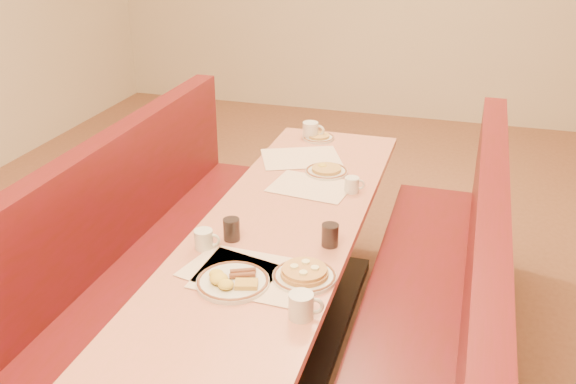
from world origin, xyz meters
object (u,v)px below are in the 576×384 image
(coffee_mug_a, at_px, (302,305))
(soda_tumbler_near, at_px, (232,229))
(pancake_plate, at_px, (304,274))
(eggs_plate, at_px, (232,281))
(coffee_mug_d, at_px, (311,130))
(booth_left, at_px, (144,271))
(diner_table, at_px, (281,292))
(coffee_mug_b, at_px, (205,239))
(soda_tumbler_mid, at_px, (330,235))
(booth_right, at_px, (437,320))
(coffee_mug_c, at_px, (352,184))

(coffee_mug_a, relative_size, soda_tumbler_near, 1.27)
(pancake_plate, relative_size, eggs_plate, 0.89)
(coffee_mug_d, bearing_deg, soda_tumbler_near, -100.83)
(booth_left, xyz_separation_m, coffee_mug_d, (0.58, 1.10, 0.44))
(diner_table, distance_m, coffee_mug_b, 0.58)
(coffee_mug_a, bearing_deg, soda_tumbler_mid, 78.48)
(booth_right, relative_size, coffee_mug_b, 22.55)
(eggs_plate, bearing_deg, soda_tumbler_near, 111.24)
(booth_right, bearing_deg, soda_tumbler_mid, -162.92)
(booth_right, bearing_deg, pancake_plate, -140.01)
(coffee_mug_a, relative_size, soda_tumbler_mid, 1.25)
(coffee_mug_a, bearing_deg, diner_table, 99.05)
(eggs_plate, xyz_separation_m, coffee_mug_d, (-0.12, 1.65, 0.04))
(coffee_mug_d, bearing_deg, coffee_mug_b, -104.08)
(coffee_mug_b, distance_m, coffee_mug_c, 0.87)
(coffee_mug_c, bearing_deg, booth_left, -173.54)
(coffee_mug_b, bearing_deg, coffee_mug_a, -41.32)
(booth_left, height_order, coffee_mug_b, booth_left)
(booth_left, height_order, coffee_mug_d, booth_left)
(soda_tumbler_mid, bearing_deg, coffee_mug_a, -87.51)
(coffee_mug_b, height_order, coffee_mug_c, coffee_mug_b)
(diner_table, distance_m, soda_tumbler_mid, 0.52)
(diner_table, relative_size, booth_left, 1.00)
(booth_left, xyz_separation_m, coffee_mug_a, (1.02, -0.67, 0.44))
(diner_table, relative_size, soda_tumbler_near, 25.49)
(booth_left, xyz_separation_m, coffee_mug_b, (0.50, -0.32, 0.43))
(coffee_mug_c, bearing_deg, coffee_mug_a, -104.37)
(booth_left, distance_m, coffee_mug_b, 0.73)
(pancake_plate, bearing_deg, booth_left, 156.11)
(pancake_plate, relative_size, coffee_mug_c, 2.46)
(eggs_plate, bearing_deg, coffee_mug_c, 74.27)
(booth_right, height_order, soda_tumbler_near, booth_right)
(eggs_plate, distance_m, coffee_mug_c, 1.00)
(coffee_mug_b, xyz_separation_m, soda_tumbler_near, (0.08, 0.10, 0.01))
(coffee_mug_a, bearing_deg, booth_left, 132.74)
(booth_left, height_order, coffee_mug_c, booth_left)
(eggs_plate, distance_m, coffee_mug_a, 0.33)
(pancake_plate, distance_m, coffee_mug_c, 0.84)
(eggs_plate, relative_size, coffee_mug_d, 2.08)
(booth_left, distance_m, coffee_mug_d, 1.32)
(coffee_mug_d, relative_size, soda_tumbler_near, 1.37)
(booth_left, bearing_deg, soda_tumbler_near, -20.40)
(coffee_mug_a, distance_m, coffee_mug_d, 1.82)
(pancake_plate, height_order, coffee_mug_d, coffee_mug_d)
(coffee_mug_c, bearing_deg, diner_table, -137.04)
(coffee_mug_c, bearing_deg, soda_tumbler_near, -138.83)
(eggs_plate, height_order, soda_tumbler_near, soda_tumbler_near)
(coffee_mug_b, bearing_deg, eggs_plate, -54.83)
(diner_table, relative_size, booth_right, 1.00)
(booth_left, relative_size, booth_right, 1.00)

